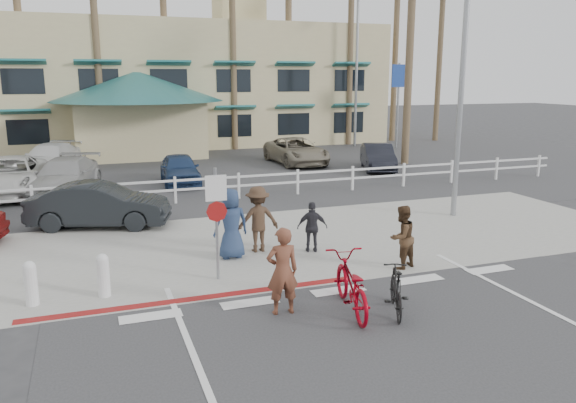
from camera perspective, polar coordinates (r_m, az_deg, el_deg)
name	(u,v)px	position (r m, az deg, el deg)	size (l,w,h in m)	color
ground	(350,301)	(11.92, 6.35, -10.04)	(140.00, 140.00, 0.00)	#333335
bike_path	(401,343)	(10.32, 11.37, -13.92)	(12.00, 16.00, 0.01)	#333335
sidewalk_plaza	(280,242)	(15.84, -0.81, -4.15)	(22.00, 7.00, 0.01)	gray
cross_street	(243,211)	(19.53, -4.63, -0.96)	(40.00, 5.00, 0.01)	#333335
parking_lot	(193,169)	(28.64, -9.64, 3.25)	(50.00, 16.00, 0.01)	#333335
curb_red	(196,299)	(12.10, -9.31, -9.72)	(7.00, 0.25, 0.02)	maroon
rail_fence	(241,186)	(21.44, -4.77, 1.62)	(29.40, 0.16, 1.00)	silver
building	(185,61)	(41.44, -10.46, 13.90)	(28.00, 16.00, 11.30)	#CCBD8B
sign_post	(216,218)	(12.71, -7.28, -1.71)	(0.50, 0.10, 2.90)	gray
bollard_0	(103,275)	(12.53, -18.25, -7.14)	(0.26, 0.26, 0.95)	silver
bollard_1	(31,283)	(12.60, -24.67, -7.57)	(0.26, 0.26, 0.95)	silver
streetlight_0	(462,79)	(19.13, 17.26, 11.84)	(0.60, 2.00, 9.00)	gray
streetlight_1	(356,73)	(37.84, 6.96, 12.79)	(0.60, 2.00, 9.50)	gray
info_sign	(398,105)	(37.08, 11.09, 9.64)	(1.20, 0.16, 5.60)	navy
palm_2	(18,13)	(36.14, -25.75, 16.86)	(4.00, 4.00, 16.00)	#1B481F
palm_3	(96,32)	(34.94, -18.97, 15.94)	(4.00, 4.00, 14.00)	#1B481F
palm_4	(164,27)	(36.30, -12.47, 16.95)	(4.00, 4.00, 15.00)	#1B481F
palm_5	(233,44)	(36.02, -5.61, 15.62)	(4.00, 4.00, 13.00)	#1B481F
palm_6	(289,14)	(38.30, 0.05, 18.49)	(4.00, 4.00, 17.00)	#1B481F
palm_7	(351,39)	(38.81, 6.37, 16.12)	(4.00, 4.00, 14.00)	#1B481F
palm_8	(396,33)	(41.60, 10.92, 16.43)	(4.00, 4.00, 15.00)	#1B481F
palm_9	(440,48)	(42.31, 15.20, 14.80)	(4.00, 4.00, 13.00)	#1B481F
palm_11	(411,27)	(30.45, 12.37, 16.90)	(4.00, 4.00, 14.00)	#1B481F
bike_red	(351,284)	(11.23, 6.38, -8.37)	(0.75, 2.16, 1.14)	maroon
rider_red	(282,271)	(10.97, -0.57, -7.08)	(0.64, 0.42, 1.76)	brown
bike_black	(396,290)	(11.32, 10.94, -8.83)	(0.45, 1.60, 0.96)	black
rider_black	(402,237)	(13.82, 11.47, -3.57)	(0.76, 0.59, 1.56)	#462F1C
pedestrian_a	(258,219)	(14.85, -3.09, -1.81)	(1.14, 0.65, 1.76)	#402C1E
pedestrian_child	(312,227)	(14.82, 2.48, -2.63)	(0.80, 0.33, 1.36)	#2A292F
pedestrian_b	(231,224)	(14.33, -5.81, -2.27)	(0.89, 0.58, 1.82)	navy
car_white_sedan	(99,205)	(18.23, -18.62, -0.36)	(1.46, 4.20, 1.38)	black
lot_car_0	(9,176)	(24.63, -26.46, 2.33)	(2.45, 5.32, 1.48)	silver
lot_car_1	(65,177)	(23.82, -21.69, 2.36)	(1.97, 4.85, 1.41)	#999999
lot_car_2	(180,169)	(24.78, -10.93, 3.27)	(1.53, 3.81, 1.30)	navy
lot_car_3	(378,157)	(28.30, 9.12, 4.48)	(1.37, 3.94, 1.30)	black
lot_car_4	(50,158)	(29.60, -23.06, 4.06)	(1.92, 4.72, 1.37)	silver
lot_car_5	(296,151)	(29.95, 0.84, 5.15)	(2.27, 4.93, 1.37)	gray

